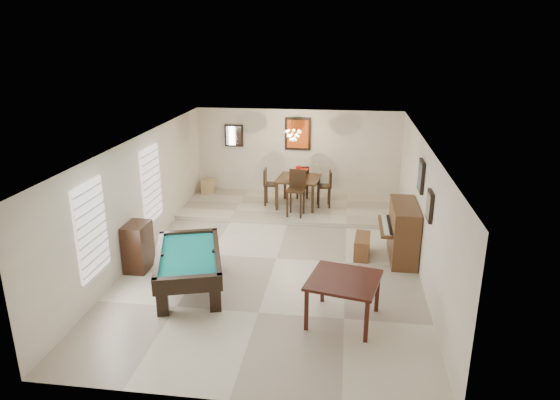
% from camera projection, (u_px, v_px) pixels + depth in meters
% --- Properties ---
extents(ground_plane, '(6.00, 9.00, 0.02)m').
position_uv_depth(ground_plane, '(276.00, 259.00, 10.90)').
color(ground_plane, beige).
extents(wall_back, '(6.00, 0.04, 2.60)m').
position_uv_depth(wall_back, '(298.00, 154.00, 14.71)').
color(wall_back, silver).
rests_on(wall_back, ground_plane).
extents(wall_front, '(6.00, 0.04, 2.60)m').
position_uv_depth(wall_front, '(226.00, 316.00, 6.25)').
color(wall_front, silver).
rests_on(wall_front, ground_plane).
extents(wall_left, '(0.04, 9.00, 2.60)m').
position_uv_depth(wall_left, '(140.00, 196.00, 10.86)').
color(wall_left, silver).
rests_on(wall_left, ground_plane).
extents(wall_right, '(0.04, 9.00, 2.60)m').
position_uv_depth(wall_right, '(423.00, 209.00, 10.10)').
color(wall_right, silver).
rests_on(wall_right, ground_plane).
extents(ceiling, '(6.00, 9.00, 0.04)m').
position_uv_depth(ceiling, '(276.00, 141.00, 10.07)').
color(ceiling, white).
rests_on(ceiling, wall_back).
extents(dining_step, '(6.00, 2.50, 0.12)m').
position_uv_depth(dining_step, '(293.00, 207.00, 13.93)').
color(dining_step, beige).
rests_on(dining_step, ground_plane).
extents(window_left_front, '(0.06, 1.00, 1.70)m').
position_uv_depth(window_left_front, '(91.00, 229.00, 8.76)').
color(window_left_front, white).
rests_on(window_left_front, wall_left).
extents(window_left_rear, '(0.06, 1.00, 1.70)m').
position_uv_depth(window_left_rear, '(151.00, 184.00, 11.39)').
color(window_left_rear, white).
rests_on(window_left_rear, wall_left).
extents(pool_table, '(1.77, 2.44, 0.73)m').
position_uv_depth(pool_table, '(189.00, 271.00, 9.51)').
color(pool_table, black).
rests_on(pool_table, ground_plane).
extents(square_table, '(1.36, 1.36, 0.78)m').
position_uv_depth(square_table, '(343.00, 300.00, 8.44)').
color(square_table, black).
rests_on(square_table, ground_plane).
extents(upright_piano, '(0.83, 1.47, 1.23)m').
position_uv_depth(upright_piano, '(397.00, 231.00, 10.76)').
color(upright_piano, brown).
rests_on(upright_piano, ground_plane).
extents(piano_bench, '(0.38, 0.83, 0.45)m').
position_uv_depth(piano_bench, '(362.00, 246.00, 10.97)').
color(piano_bench, brown).
rests_on(piano_bench, ground_plane).
extents(apothecary_chest, '(0.44, 0.67, 1.00)m').
position_uv_depth(apothecary_chest, '(138.00, 247.00, 10.27)').
color(apothecary_chest, black).
rests_on(apothecary_chest, ground_plane).
extents(dining_table, '(1.23, 1.23, 0.93)m').
position_uv_depth(dining_table, '(298.00, 190.00, 13.73)').
color(dining_table, black).
rests_on(dining_table, dining_step).
extents(flower_vase, '(0.15, 0.15, 0.22)m').
position_uv_depth(flower_vase, '(299.00, 170.00, 13.54)').
color(flower_vase, red).
rests_on(flower_vase, dining_table).
extents(dining_chair_south, '(0.50, 0.50, 1.20)m').
position_uv_depth(dining_chair_south, '(296.00, 194.00, 12.95)').
color(dining_chair_south, black).
rests_on(dining_chair_south, dining_step).
extents(dining_chair_north, '(0.40, 0.40, 0.97)m').
position_uv_depth(dining_chair_north, '(302.00, 181.00, 14.42)').
color(dining_chair_north, black).
rests_on(dining_chair_north, dining_step).
extents(dining_chair_west, '(0.38, 0.38, 1.02)m').
position_uv_depth(dining_chair_west, '(271.00, 187.00, 13.80)').
color(dining_chair_west, black).
rests_on(dining_chair_west, dining_step).
extents(dining_chair_east, '(0.42, 0.42, 1.00)m').
position_uv_depth(dining_chair_east, '(324.00, 189.00, 13.67)').
color(dining_chair_east, black).
rests_on(dining_chair_east, dining_step).
extents(corner_bench, '(0.39, 0.47, 0.40)m').
position_uv_depth(corner_bench, '(208.00, 186.00, 14.94)').
color(corner_bench, tan).
rests_on(corner_bench, dining_step).
extents(chandelier, '(0.44, 0.44, 0.60)m').
position_uv_depth(chandelier, '(293.00, 132.00, 13.21)').
color(chandelier, '#FFE5B2').
rests_on(chandelier, ceiling).
extents(back_painting, '(0.75, 0.06, 0.95)m').
position_uv_depth(back_painting, '(298.00, 134.00, 14.48)').
color(back_painting, '#D84C14').
rests_on(back_painting, wall_back).
extents(back_mirror, '(0.55, 0.06, 0.65)m').
position_uv_depth(back_mirror, '(234.00, 136.00, 14.76)').
color(back_mirror, white).
rests_on(back_mirror, wall_back).
extents(right_picture_upper, '(0.06, 0.55, 0.65)m').
position_uv_depth(right_picture_upper, '(421.00, 176.00, 10.20)').
color(right_picture_upper, slate).
rests_on(right_picture_upper, wall_right).
extents(right_picture_lower, '(0.06, 0.45, 0.55)m').
position_uv_depth(right_picture_lower, '(430.00, 206.00, 9.04)').
color(right_picture_lower, gray).
rests_on(right_picture_lower, wall_right).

